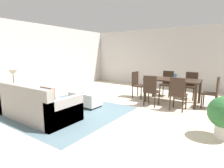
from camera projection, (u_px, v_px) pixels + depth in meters
name	position (u px, v px, depth m)	size (l,w,h in m)	color
ground_plane	(123.00, 123.00, 4.03)	(10.80, 10.80, 0.00)	beige
wall_back	(181.00, 58.00, 7.88)	(9.00, 0.12, 2.70)	beige
wall_left	(27.00, 59.00, 6.69)	(0.12, 11.00, 2.70)	beige
area_rug	(65.00, 111.00, 4.86)	(3.00, 2.80, 0.01)	slate
couch	(38.00, 107.00, 4.30)	(2.00, 0.98, 0.86)	gray
ottoman_table	(85.00, 98.00, 5.27)	(0.92, 0.51, 0.43)	silver
side_table	(15.00, 92.00, 5.11)	(0.40, 0.40, 0.60)	olive
table_lamp	(13.00, 73.00, 5.02)	(0.26, 0.26, 0.53)	brown
dining_table	(172.00, 82.00, 5.64)	(1.63, 0.89, 0.76)	#332319
dining_chair_near_left	(151.00, 89.00, 5.25)	(0.40, 0.40, 0.92)	#332319
dining_chair_near_right	(178.00, 92.00, 4.83)	(0.41, 0.41, 0.92)	#332319
dining_chair_far_left	(167.00, 82.00, 6.57)	(0.41, 0.41, 0.92)	#332319
dining_chair_far_right	(191.00, 84.00, 6.13)	(0.43, 0.43, 0.92)	#332319
dining_chair_head_east	(214.00, 91.00, 5.01)	(0.41, 0.41, 0.92)	#332319
dining_chair_head_west	(137.00, 83.00, 6.32)	(0.43, 0.43, 0.92)	#332319
vase_centerpiece	(175.00, 76.00, 5.54)	(0.10, 0.10, 0.18)	slate
book_on_ottoman	(84.00, 92.00, 5.23)	(0.26, 0.20, 0.03)	silver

